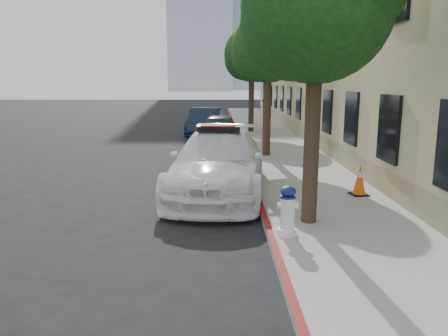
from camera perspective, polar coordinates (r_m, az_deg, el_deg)
ground at (r=10.80m, az=-6.56°, el=-4.43°), size 120.00×120.00×0.00m
sidewalk at (r=20.68m, az=6.26°, el=3.35°), size 3.20×50.00×0.15m
curb_strip at (r=20.56m, az=1.99°, el=3.36°), size 0.12×50.00×0.15m
building at (r=26.68m, az=17.63°, el=15.28°), size 8.00×36.00×10.00m
tower_right at (r=146.80m, az=2.55°, el=18.76°), size 14.00×14.00×44.00m
tree_near at (r=8.63m, az=12.28°, el=20.13°), size 2.92×2.82×5.62m
tree_mid at (r=16.47m, az=5.89°, el=15.59°), size 2.77×2.64×5.43m
tree_far at (r=24.43m, az=3.72°, el=14.73°), size 3.10×3.00×5.81m
police_car at (r=11.36m, az=-0.70°, el=0.70°), size 2.88×5.87×1.79m
parked_car_mid at (r=20.11m, az=-0.63°, el=5.02°), size 1.92×4.27×1.42m
parked_car_far at (r=23.45m, az=-2.41°, el=6.01°), size 2.02×4.71×1.51m
fire_hydrant at (r=8.03m, az=8.30°, el=-5.60°), size 0.38×0.35×0.92m
traffic_cone at (r=11.21m, az=17.30°, el=-1.52°), size 0.47×0.47×0.76m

